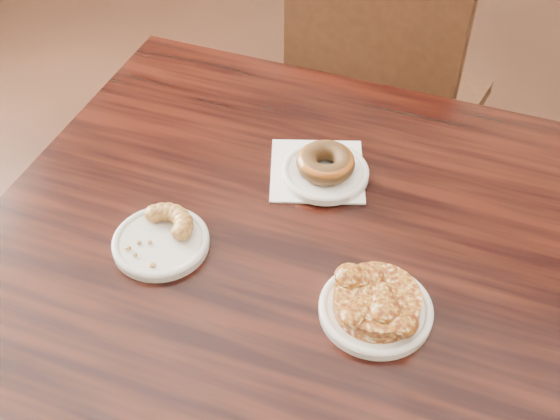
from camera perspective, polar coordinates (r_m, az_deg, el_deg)
The scene contains 9 objects.
cafe_table at distance 1.38m, azimuth 0.09°, elevation -13.59°, with size 0.95×0.95×0.75m, color black.
chair_far at distance 1.87m, azimuth 8.97°, elevation 8.57°, with size 0.45×0.45×0.90m, color black, non-canonical shape.
napkin at distance 1.20m, azimuth 3.03°, elevation 3.21°, with size 0.16×0.16×0.00m, color white.
plate_donut at distance 1.18m, azimuth 3.68°, elevation 3.03°, with size 0.15×0.15×0.01m, color white.
plate_cruller at distance 1.09m, azimuth -9.65°, elevation -2.65°, with size 0.15×0.15×0.01m, color silver.
plate_fritter at distance 1.00m, azimuth 7.77°, elevation -8.05°, with size 0.16×0.16×0.01m, color white.
glazed_donut at distance 1.17m, azimuth 3.73°, elevation 3.87°, with size 0.10×0.10×0.03m, color brown.
apple_fritter at distance 0.98m, azimuth 7.92°, elevation -7.14°, with size 0.17×0.17×0.04m, color #481607, non-canonical shape.
cruller_fragment at distance 1.07m, azimuth -9.78°, elevation -1.93°, with size 0.10×0.10×0.03m, color #5E3612, non-canonical shape.
Camera 1 is at (0.05, -0.83, 1.56)m, focal length 45.00 mm.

